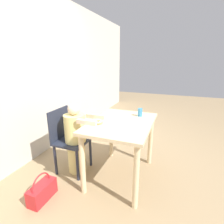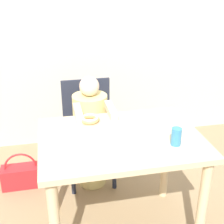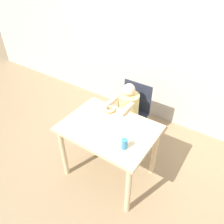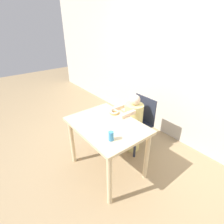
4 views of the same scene
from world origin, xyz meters
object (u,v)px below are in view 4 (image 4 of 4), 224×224
(handbag, at_px, (113,126))
(cup, at_px, (111,136))
(child_figure, at_px, (133,124))
(chair, at_px, (138,123))
(donut, at_px, (114,112))

(handbag, relative_size, cup, 3.08)
(child_figure, bearing_deg, chair, 90.00)
(child_figure, xyz_separation_m, cup, (0.39, -0.75, 0.34))
(handbag, bearing_deg, donut, -37.70)
(child_figure, xyz_separation_m, handbag, (-0.59, 0.08, -0.37))
(chair, xyz_separation_m, handbag, (-0.59, -0.04, -0.35))
(child_figure, bearing_deg, cup, -62.17)
(handbag, height_order, cup, cup)
(chair, relative_size, handbag, 2.62)
(child_figure, relative_size, handbag, 2.92)
(chair, bearing_deg, child_figure, -90.00)
(chair, distance_m, child_figure, 0.12)
(chair, bearing_deg, cup, -65.49)
(donut, relative_size, handbag, 0.39)
(donut, bearing_deg, cup, -42.73)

